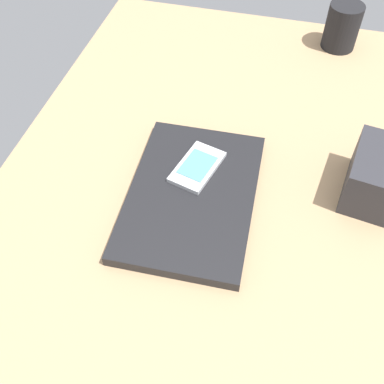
{
  "coord_description": "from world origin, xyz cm",
  "views": [
    {
      "loc": [
        -50.93,
        -8.29,
        65.53
      ],
      "look_at": [
        -2.77,
        4.02,
        5.0
      ],
      "focal_mm": 43.05,
      "sensor_mm": 36.0,
      "label": 1
    }
  ],
  "objects": [
    {
      "name": "desk_surface",
      "position": [
        0.0,
        0.0,
        1.5
      ],
      "size": [
        120.0,
        80.0,
        3.0
      ],
      "primitive_type": "cube",
      "color": "tan",
      "rests_on": "ground"
    },
    {
      "name": "laptop_closed",
      "position": [
        -2.77,
        4.02,
        4.03
      ],
      "size": [
        32.31,
        22.34,
        2.06
      ],
      "primitive_type": "cube",
      "rotation": [
        0.0,
        0.0,
        0.03
      ],
      "color": "black",
      "rests_on": "desk_surface"
    },
    {
      "name": "cell_phone_on_laptop",
      "position": [
        2.67,
        4.44,
        5.5
      ],
      "size": [
        11.96,
        8.78,
        0.95
      ],
      "color": "silver",
      "rests_on": "laptop_closed"
    },
    {
      "name": "desk_organizer",
      "position": [
        6.42,
        -25.44,
        7.47
      ],
      "size": [
        14.47,
        10.35,
        8.94
      ],
      "primitive_type": "cube",
      "rotation": [
        0.0,
        0.0,
        -0.16
      ],
      "color": "#2D2D33",
      "rests_on": "desk_surface"
    },
    {
      "name": "pen_cup",
      "position": [
        50.88,
        -17.86,
        8.16
      ],
      "size": [
        7.76,
        7.76,
        10.32
      ],
      "primitive_type": "cylinder",
      "color": "black",
      "rests_on": "desk_surface"
    }
  ]
}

